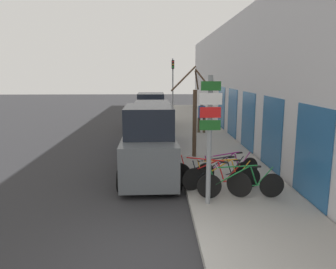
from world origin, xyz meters
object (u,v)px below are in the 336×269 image
at_px(bicycle_4, 228,169).
at_px(street_tree, 194,116).
at_px(signpost, 209,135).
at_px(bicycle_2, 223,176).
at_px(parked_car_2, 151,113).
at_px(bicycle_0, 241,184).
at_px(parked_car_1, 152,126).
at_px(pedestrian_near, 202,115).
at_px(bicycle_1, 209,177).
at_px(traffic_light, 173,80).
at_px(bicycle_3, 219,174).
at_px(parked_car_0, 149,146).

distance_m(bicycle_4, street_tree, 3.46).
distance_m(signpost, bicycle_4, 2.52).
distance_m(bicycle_2, parked_car_2, 12.06).
height_order(bicycle_0, parked_car_1, parked_car_1).
height_order(parked_car_2, pedestrian_near, parked_car_2).
bearing_deg(parked_car_1, bicycle_1, -76.58).
distance_m(bicycle_0, pedestrian_near, 10.19).
distance_m(signpost, traffic_light, 17.14).
distance_m(bicycle_2, bicycle_4, 0.77).
bearing_deg(bicycle_0, bicycle_1, 55.45).
relative_size(signpost, bicycle_1, 1.54).
relative_size(signpost, bicycle_4, 1.52).
bearing_deg(street_tree, bicycle_3, -84.70).
xyz_separation_m(bicycle_0, bicycle_3, (-0.44, 0.95, -0.01)).
xyz_separation_m(bicycle_2, bicycle_3, (-0.12, 0.18, 0.01)).
xyz_separation_m(parked_car_0, street_tree, (1.78, 2.22, 0.71)).
xyz_separation_m(bicycle_0, street_tree, (-0.78, 4.61, 1.27)).
height_order(pedestrian_near, street_tree, street_tree).
distance_m(parked_car_0, parked_car_2, 10.20).
height_order(signpost, parked_car_2, signpost).
relative_size(parked_car_1, parked_car_2, 0.92).
xyz_separation_m(parked_car_2, street_tree, (1.91, -7.98, 0.78)).
bearing_deg(bicycle_2, bicycle_3, 32.07).
distance_m(bicycle_0, bicycle_4, 1.49).
distance_m(bicycle_3, pedestrian_near, 9.27).
xyz_separation_m(signpost, bicycle_2, (0.63, 1.14, -1.44)).
relative_size(bicycle_3, bicycle_4, 1.04).
bearing_deg(pedestrian_near, street_tree, 92.67).
distance_m(parked_car_1, pedestrian_near, 3.95).
bearing_deg(bicycle_1, street_tree, 31.79).
xyz_separation_m(bicycle_4, parked_car_0, (-2.52, 0.90, 0.57)).
bearing_deg(traffic_light, pedestrian_near, -78.35).
relative_size(signpost, bicycle_0, 1.38).
bearing_deg(bicycle_4, bicycle_0, 159.94).
height_order(bicycle_3, pedestrian_near, pedestrian_near).
distance_m(bicycle_2, street_tree, 4.07).
bearing_deg(parked_car_0, parked_car_1, 88.50).
bearing_deg(traffic_light, signpost, -89.59).
bearing_deg(bicycle_4, pedestrian_near, -23.71).
distance_m(bicycle_1, traffic_light, 16.39).
bearing_deg(bicycle_3, parked_car_2, -10.53).
bearing_deg(parked_car_0, bicycle_0, -44.28).
relative_size(bicycle_4, parked_car_0, 0.49).
bearing_deg(parked_car_0, traffic_light, 82.89).
bearing_deg(parked_car_1, bicycle_0, -71.89).
bearing_deg(traffic_light, street_tree, -88.58).
bearing_deg(bicycle_2, parked_car_1, 17.19).
bearing_deg(bicycle_4, street_tree, -8.36).
bearing_deg(parked_car_1, traffic_light, 80.36).
bearing_deg(parked_car_2, street_tree, -76.97).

